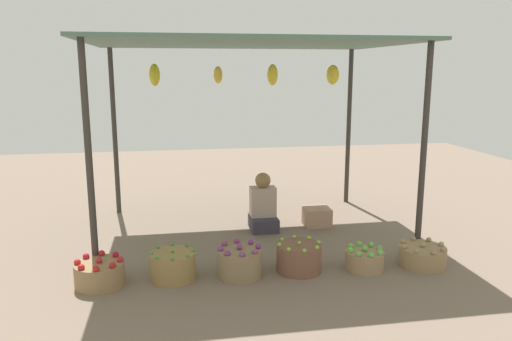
{
  "coord_description": "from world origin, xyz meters",
  "views": [
    {
      "loc": [
        -0.99,
        -6.31,
        2.15
      ],
      "look_at": [
        0.0,
        -0.59,
        0.95
      ],
      "focal_mm": 34.73,
      "sensor_mm": 36.0,
      "label": 1
    }
  ],
  "objects_px": {
    "basket_limes": "(299,257)",
    "basket_potatoes": "(422,256)",
    "basket_red_apples": "(100,273)",
    "basket_purple_onions": "(240,262)",
    "vendor_person": "(263,208)",
    "wooden_crate_near_vendor": "(317,217)",
    "basket_green_apples": "(365,259)",
    "basket_green_chilies": "(173,266)"
  },
  "relations": [
    {
      "from": "vendor_person",
      "to": "basket_potatoes",
      "type": "xyz_separation_m",
      "value": [
        1.51,
        -1.56,
        -0.19
      ]
    },
    {
      "from": "wooden_crate_near_vendor",
      "to": "vendor_person",
      "type": "bearing_deg",
      "value": -178.52
    },
    {
      "from": "basket_green_apples",
      "to": "wooden_crate_near_vendor",
      "type": "xyz_separation_m",
      "value": [
        -0.07,
        1.57,
        0.01
      ]
    },
    {
      "from": "basket_purple_onions",
      "to": "vendor_person",
      "type": "bearing_deg",
      "value": 70.45
    },
    {
      "from": "basket_green_chilies",
      "to": "basket_limes",
      "type": "distance_m",
      "value": 1.34
    },
    {
      "from": "basket_limes",
      "to": "basket_potatoes",
      "type": "distance_m",
      "value": 1.39
    },
    {
      "from": "basket_green_chilies",
      "to": "basket_potatoes",
      "type": "distance_m",
      "value": 2.73
    },
    {
      "from": "basket_green_apples",
      "to": "basket_potatoes",
      "type": "bearing_deg",
      "value": -0.56
    },
    {
      "from": "basket_purple_onions",
      "to": "basket_green_chilies",
      "type": "bearing_deg",
      "value": 176.58
    },
    {
      "from": "basket_green_chilies",
      "to": "basket_purple_onions",
      "type": "distance_m",
      "value": 0.69
    },
    {
      "from": "vendor_person",
      "to": "basket_green_chilies",
      "type": "bearing_deg",
      "value": -130.05
    },
    {
      "from": "vendor_person",
      "to": "basket_green_apples",
      "type": "bearing_deg",
      "value": -61.65
    },
    {
      "from": "vendor_person",
      "to": "basket_limes",
      "type": "xyz_separation_m",
      "value": [
        0.12,
        -1.47,
        -0.15
      ]
    },
    {
      "from": "vendor_person",
      "to": "wooden_crate_near_vendor",
      "type": "relative_size",
      "value": 2.2
    },
    {
      "from": "basket_purple_onions",
      "to": "basket_potatoes",
      "type": "height_order",
      "value": "basket_purple_onions"
    },
    {
      "from": "basket_red_apples",
      "to": "basket_purple_onions",
      "type": "xyz_separation_m",
      "value": [
        1.42,
        -0.01,
        0.03
      ]
    },
    {
      "from": "vendor_person",
      "to": "basket_limes",
      "type": "bearing_deg",
      "value": -85.37
    },
    {
      "from": "basket_red_apples",
      "to": "basket_limes",
      "type": "relative_size",
      "value": 1.02
    },
    {
      "from": "vendor_person",
      "to": "basket_green_apples",
      "type": "relative_size",
      "value": 1.87
    },
    {
      "from": "vendor_person",
      "to": "basket_purple_onions",
      "type": "distance_m",
      "value": 1.59
    },
    {
      "from": "basket_potatoes",
      "to": "wooden_crate_near_vendor",
      "type": "xyz_separation_m",
      "value": [
        -0.74,
        1.58,
        0.02
      ]
    },
    {
      "from": "basket_green_chilies",
      "to": "basket_green_apples",
      "type": "distance_m",
      "value": 2.06
    },
    {
      "from": "basket_limes",
      "to": "basket_potatoes",
      "type": "xyz_separation_m",
      "value": [
        1.39,
        -0.09,
        -0.04
      ]
    },
    {
      "from": "basket_green_chilies",
      "to": "basket_limes",
      "type": "relative_size",
      "value": 0.97
    },
    {
      "from": "vendor_person",
      "to": "basket_green_apples",
      "type": "height_order",
      "value": "vendor_person"
    },
    {
      "from": "basket_potatoes",
      "to": "basket_red_apples",
      "type": "bearing_deg",
      "value": 178.83
    },
    {
      "from": "basket_purple_onions",
      "to": "basket_red_apples",
      "type": "bearing_deg",
      "value": 179.57
    },
    {
      "from": "basket_green_chilies",
      "to": "wooden_crate_near_vendor",
      "type": "relative_size",
      "value": 1.33
    },
    {
      "from": "basket_red_apples",
      "to": "basket_purple_onions",
      "type": "distance_m",
      "value": 1.42
    },
    {
      "from": "basket_green_apples",
      "to": "vendor_person",
      "type": "bearing_deg",
      "value": 118.35
    },
    {
      "from": "basket_potatoes",
      "to": "basket_green_apples",
      "type": "bearing_deg",
      "value": 179.44
    },
    {
      "from": "wooden_crate_near_vendor",
      "to": "basket_limes",
      "type": "bearing_deg",
      "value": -113.52
    },
    {
      "from": "basket_red_apples",
      "to": "basket_purple_onions",
      "type": "bearing_deg",
      "value": -0.43
    },
    {
      "from": "vendor_person",
      "to": "basket_potatoes",
      "type": "distance_m",
      "value": 2.18
    },
    {
      "from": "basket_purple_onions",
      "to": "basket_limes",
      "type": "relative_size",
      "value": 0.98
    },
    {
      "from": "basket_purple_onions",
      "to": "basket_limes",
      "type": "distance_m",
      "value": 0.65
    },
    {
      "from": "basket_red_apples",
      "to": "basket_green_apples",
      "type": "relative_size",
      "value": 1.19
    },
    {
      "from": "basket_green_apples",
      "to": "basket_limes",
      "type": "bearing_deg",
      "value": 173.69
    },
    {
      "from": "basket_green_chilies",
      "to": "basket_limes",
      "type": "xyz_separation_m",
      "value": [
        1.34,
        -0.02,
        0.0
      ]
    },
    {
      "from": "basket_green_chilies",
      "to": "wooden_crate_near_vendor",
      "type": "bearing_deg",
      "value": 36.53
    },
    {
      "from": "wooden_crate_near_vendor",
      "to": "basket_red_apples",
      "type": "bearing_deg",
      "value": -151.04
    },
    {
      "from": "basket_limes",
      "to": "basket_potatoes",
      "type": "height_order",
      "value": "basket_limes"
    }
  ]
}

